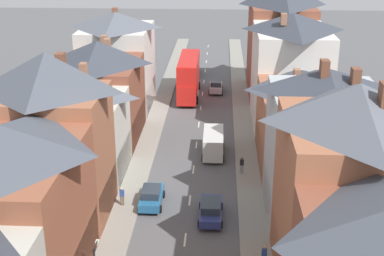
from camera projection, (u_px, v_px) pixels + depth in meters
The scene contains 14 objects.
pavement_left at pixel (151, 136), 58.15m from camera, with size 2.20×104.00×0.14m, color gray.
pavement_right at pixel (244, 138), 57.63m from camera, with size 2.20×104.00×0.14m, color gray.
centre_line_dashes at pixel (196, 145), 56.05m from camera, with size 0.14×97.80×0.01m.
terrace_row_left at pixel (55, 151), 40.88m from camera, with size 8.00×64.54×13.19m.
terrace_row_right at pixel (318, 132), 42.44m from camera, with size 8.00×74.61×14.91m.
double_decker_bus_lead at pixel (189, 76), 70.72m from camera, with size 2.74×10.80×5.30m.
car_parked_left_a at pixel (211, 210), 41.81m from camera, with size 1.90×4.40×1.58m.
car_parked_right_a at pixel (151, 196), 43.87m from camera, with size 1.90×4.07×1.58m.
car_mid_black at pixel (216, 87), 73.06m from camera, with size 1.90×3.81×1.64m.
car_parked_left_b at pixel (193, 69), 81.81m from camera, with size 1.90×4.46×1.57m.
delivery_van at pixel (213, 143), 53.13m from camera, with size 2.20×5.20×2.41m.
pedestrian_mid_left at pixel (264, 255), 35.71m from camera, with size 0.36×0.22×1.61m.
pedestrian_mid_right at pixel (122, 195), 43.51m from camera, with size 0.36×0.22×1.61m.
pedestrian_far_left at pixel (242, 165), 49.05m from camera, with size 0.36×0.22×1.61m.
Camera 1 is at (2.32, -15.62, 21.80)m, focal length 50.00 mm.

